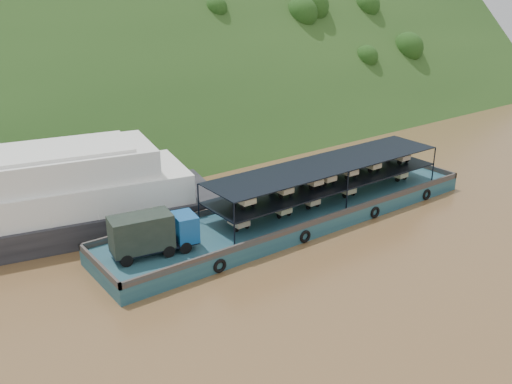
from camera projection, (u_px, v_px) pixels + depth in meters
ground at (298, 234)px, 46.40m from camera, size 160.00×160.00×0.00m
hillside at (116, 137)px, 73.31m from camera, size 140.00×39.60×39.60m
cargo_barge at (288, 212)px, 47.78m from camera, size 35.00×7.18×4.54m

